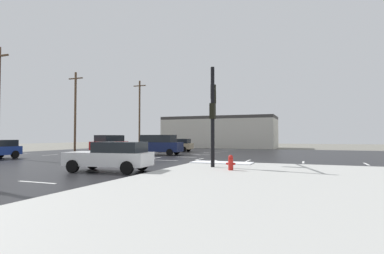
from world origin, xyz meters
name	(u,v)px	position (x,y,z in m)	size (l,w,h in m)	color
ground_plane	(177,159)	(0.00, 0.00, 0.00)	(120.00, 120.00, 0.00)	slate
road_asphalt	(177,159)	(0.00, 0.00, 0.01)	(44.00, 44.00, 0.02)	black
sidewalk_corner	(365,192)	(12.00, -12.00, 0.07)	(18.00, 18.00, 0.14)	#B2B2AD
snow_strip_curbside	(222,163)	(5.00, -4.00, 0.17)	(4.00, 1.60, 0.06)	white
lane_markings	(184,160)	(1.20, -1.38, 0.02)	(36.15, 36.15, 0.01)	silver
traffic_signal_mast	(213,102)	(4.72, -5.00, 4.04)	(1.93, 6.14, 5.75)	black
fire_hydrant	(231,162)	(6.56, -7.89, 0.54)	(0.48, 0.26, 0.79)	red
strip_building_background	(220,132)	(-3.57, 26.10, 2.60)	(18.52, 8.00, 5.21)	beige
sedan_tan	(176,145)	(-4.99, 10.89, 0.85)	(4.63, 2.28, 1.58)	tan
suv_navy	(158,144)	(-3.97, 4.27, 1.09)	(4.93, 2.41, 2.03)	#141E47
suv_red	(110,143)	(-11.80, 6.75, 1.09)	(2.39, 4.92, 2.03)	#B21919
sedan_white	(112,156)	(0.57, -9.82, 0.85)	(4.68, 2.44, 1.58)	white
utility_pole_far	(75,110)	(-17.80, 7.57, 5.35)	(2.20, 0.28, 10.26)	brown
utility_pole_distant	(139,113)	(-14.85, 18.63, 5.66)	(2.20, 0.28, 10.87)	brown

